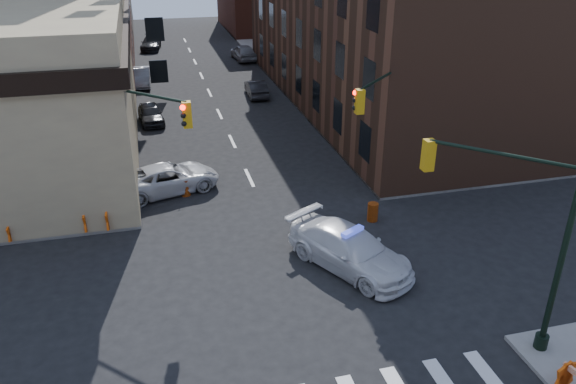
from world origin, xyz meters
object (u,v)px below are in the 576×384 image
parked_car_wnear (151,114)px  barrel_bank (185,187)px  barrel_road (373,212)px  barricade_nw_a (97,220)px  pedestrian_b (72,214)px  pickup (168,178)px  parked_car_wfar (141,77)px  pedestrian_a (88,200)px  parked_car_enear (256,88)px  police_car (350,249)px

parked_car_wnear → barrel_bank: (1.34, -12.57, -0.21)m
barrel_road → barrel_bank: (-8.47, 5.02, 0.00)m
barrel_bank → barricade_nw_a: 5.19m
pedestrian_b → barrel_bank: bearing=-4.7°
pickup → parked_car_wfar: 22.43m
parked_car_wfar → pedestrian_a: (-2.84, -24.82, 0.32)m
parked_car_wnear → pedestrian_b: bearing=-109.9°
pedestrian_a → barricade_nw_a: size_ratio=1.44×
parked_car_enear → barrel_road: size_ratio=4.51×
pedestrian_a → barrel_bank: size_ratio=2.05×
police_car → barrel_bank: (-6.00, 8.55, -0.38)m
pickup → barrel_road: 10.93m
parked_car_wnear → parked_car_wfar: bearing=87.5°
parked_car_wnear → barrel_bank: bearing=-89.1°
barrel_bank → parked_car_wnear: bearing=96.1°
pickup → parked_car_wnear: size_ratio=1.37×
pickup → parked_car_wfar: parked_car_wfar is taller
police_car → parked_car_wnear: police_car is taller
parked_car_wfar → pedestrian_b: pedestrian_b is taller
pedestrian_a → pickup: bearing=67.7°
parked_car_wnear → pedestrian_a: pedestrian_a is taller
barrel_bank → barricade_nw_a: size_ratio=0.70×
police_car → pedestrian_b: (-11.34, 5.91, 0.10)m
police_car → pickup: 11.52m
parked_car_wnear → pedestrian_b: size_ratio=2.49×
parked_car_enear → parked_car_wfar: bearing=-30.6°
police_car → parked_car_wnear: bearing=80.4°
pickup → barrel_road: (9.29, -5.75, -0.30)m
pickup → barrel_road: pickup is taller
pedestrian_b → barricade_nw_a: (1.07, -0.30, -0.30)m
police_car → parked_car_wnear: (-7.35, 21.12, -0.17)m
police_car → parked_car_enear: police_car is taller
pickup → parked_car_wnear: 11.85m
pedestrian_a → barricade_nw_a: bearing=-35.9°
barrel_bank → parked_car_enear: bearing=67.2°
barrel_bank → barricade_nw_a: barricade_nw_a is taller
parked_car_enear → pedestrian_a: size_ratio=2.19×
parked_car_wfar → barrel_road: size_ratio=5.10×
barricade_nw_a → parked_car_wnear: bearing=84.1°
pickup → barricade_nw_a: 5.04m
pedestrian_a → barricade_nw_a: (0.42, -1.27, -0.45)m
barrel_road → pickup: bearing=148.3°
parked_car_enear → barricade_nw_a: parked_car_enear is taller
parked_car_wnear → parked_car_wfar: parked_car_wfar is taller
police_car → barrel_road: 4.33m
police_car → parked_car_enear: bearing=58.4°
barrel_road → pedestrian_a: bearing=165.8°
pickup → barrel_road: size_ratio=5.95×
parked_car_wnear → barrel_road: (9.82, -17.58, -0.22)m
barrel_road → barricade_nw_a: bearing=170.8°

